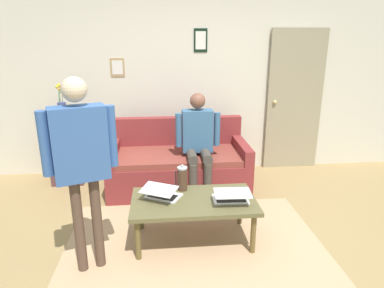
{
  "coord_description": "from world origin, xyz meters",
  "views": [
    {
      "loc": [
        0.36,
        2.67,
        1.9
      ],
      "look_at": [
        0.03,
        -0.84,
        0.8
      ],
      "focal_mm": 31.57,
      "sensor_mm": 36.0,
      "label": 1
    }
  ],
  "objects_px": {
    "flower_vase": "(62,109)",
    "person_standing": "(81,153)",
    "french_press": "(182,178)",
    "person_seated": "(198,139)",
    "laptop_center": "(162,194)",
    "laptop_left": "(231,197)",
    "side_shelf": "(67,152)",
    "coffee_table": "(194,204)",
    "interior_door": "(294,101)",
    "couch": "(178,165)"
  },
  "relations": [
    {
      "from": "laptop_center",
      "to": "person_standing",
      "type": "relative_size",
      "value": 0.26
    },
    {
      "from": "interior_door",
      "to": "side_shelf",
      "type": "bearing_deg",
      "value": 5.35
    },
    {
      "from": "laptop_center",
      "to": "side_shelf",
      "type": "bearing_deg",
      "value": -50.06
    },
    {
      "from": "laptop_center",
      "to": "side_shelf",
      "type": "xyz_separation_m",
      "value": [
        1.27,
        -1.51,
        -0.05
      ]
    },
    {
      "from": "laptop_left",
      "to": "french_press",
      "type": "distance_m",
      "value": 0.54
    },
    {
      "from": "laptop_left",
      "to": "laptop_center",
      "type": "distance_m",
      "value": 0.66
    },
    {
      "from": "laptop_left",
      "to": "flower_vase",
      "type": "distance_m",
      "value": 2.59
    },
    {
      "from": "coffee_table",
      "to": "laptop_left",
      "type": "height_order",
      "value": "laptop_left"
    },
    {
      "from": "person_seated",
      "to": "person_standing",
      "type": "bearing_deg",
      "value": 52.03
    },
    {
      "from": "couch",
      "to": "person_seated",
      "type": "height_order",
      "value": "person_seated"
    },
    {
      "from": "couch",
      "to": "laptop_left",
      "type": "bearing_deg",
      "value": 107.47
    },
    {
      "from": "interior_door",
      "to": "laptop_left",
      "type": "bearing_deg",
      "value": 55.67
    },
    {
      "from": "person_seated",
      "to": "couch",
      "type": "bearing_deg",
      "value": -43.7
    },
    {
      "from": "interior_door",
      "to": "couch",
      "type": "bearing_deg",
      "value": 18.96
    },
    {
      "from": "person_seated",
      "to": "coffee_table",
      "type": "bearing_deg",
      "value": 81.36
    },
    {
      "from": "person_standing",
      "to": "couch",
      "type": "bearing_deg",
      "value": -117.63
    },
    {
      "from": "interior_door",
      "to": "flower_vase",
      "type": "xyz_separation_m",
      "value": [
        3.25,
        0.3,
        0.0
      ]
    },
    {
      "from": "french_press",
      "to": "interior_door",
      "type": "bearing_deg",
      "value": -137.02
    },
    {
      "from": "side_shelf",
      "to": "flower_vase",
      "type": "distance_m",
      "value": 0.6
    },
    {
      "from": "couch",
      "to": "person_standing",
      "type": "height_order",
      "value": "person_standing"
    },
    {
      "from": "flower_vase",
      "to": "person_seated",
      "type": "relative_size",
      "value": 0.39
    },
    {
      "from": "couch",
      "to": "person_seated",
      "type": "bearing_deg",
      "value": 136.3
    },
    {
      "from": "french_press",
      "to": "couch",
      "type": "bearing_deg",
      "value": -90.79
    },
    {
      "from": "laptop_left",
      "to": "person_seated",
      "type": "bearing_deg",
      "value": -80.52
    },
    {
      "from": "side_shelf",
      "to": "person_standing",
      "type": "relative_size",
      "value": 0.52
    },
    {
      "from": "interior_door",
      "to": "coffee_table",
      "type": "relative_size",
      "value": 1.73
    },
    {
      "from": "interior_door",
      "to": "person_standing",
      "type": "xyz_separation_m",
      "value": [
        2.6,
        2.21,
        0.03
      ]
    },
    {
      "from": "laptop_left",
      "to": "french_press",
      "type": "relative_size",
      "value": 1.27
    },
    {
      "from": "coffee_table",
      "to": "side_shelf",
      "type": "height_order",
      "value": "side_shelf"
    },
    {
      "from": "coffee_table",
      "to": "side_shelf",
      "type": "bearing_deg",
      "value": -45.16
    },
    {
      "from": "interior_door",
      "to": "person_seated",
      "type": "bearing_deg",
      "value": 28.63
    },
    {
      "from": "laptop_center",
      "to": "person_seated",
      "type": "relative_size",
      "value": 0.34
    },
    {
      "from": "interior_door",
      "to": "side_shelf",
      "type": "height_order",
      "value": "interior_door"
    },
    {
      "from": "laptop_left",
      "to": "person_seated",
      "type": "distance_m",
      "value": 1.16
    },
    {
      "from": "laptop_left",
      "to": "flower_vase",
      "type": "xyz_separation_m",
      "value": [
        1.92,
        -1.65,
        0.55
      ]
    },
    {
      "from": "flower_vase",
      "to": "person_standing",
      "type": "distance_m",
      "value": 2.02
    },
    {
      "from": "laptop_center",
      "to": "person_seated",
      "type": "distance_m",
      "value": 1.12
    },
    {
      "from": "laptop_center",
      "to": "person_seated",
      "type": "bearing_deg",
      "value": -114.97
    },
    {
      "from": "french_press",
      "to": "person_seated",
      "type": "relative_size",
      "value": 0.21
    },
    {
      "from": "flower_vase",
      "to": "person_seated",
      "type": "xyz_separation_m",
      "value": [
        -1.73,
        0.53,
        -0.3
      ]
    },
    {
      "from": "laptop_left",
      "to": "person_seated",
      "type": "relative_size",
      "value": 0.27
    },
    {
      "from": "person_standing",
      "to": "person_seated",
      "type": "bearing_deg",
      "value": -127.97
    },
    {
      "from": "laptop_center",
      "to": "side_shelf",
      "type": "height_order",
      "value": "side_shelf"
    },
    {
      "from": "side_shelf",
      "to": "person_seated",
      "type": "bearing_deg",
      "value": 163.07
    },
    {
      "from": "couch",
      "to": "flower_vase",
      "type": "bearing_deg",
      "value": -11.46
    },
    {
      "from": "couch",
      "to": "person_seated",
      "type": "xyz_separation_m",
      "value": [
        -0.24,
        0.23,
        0.42
      ]
    },
    {
      "from": "french_press",
      "to": "side_shelf",
      "type": "height_order",
      "value": "side_shelf"
    },
    {
      "from": "french_press",
      "to": "person_standing",
      "type": "height_order",
      "value": "person_standing"
    },
    {
      "from": "laptop_left",
      "to": "person_standing",
      "type": "height_order",
      "value": "person_standing"
    },
    {
      "from": "side_shelf",
      "to": "person_standing",
      "type": "distance_m",
      "value": 2.11
    }
  ]
}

